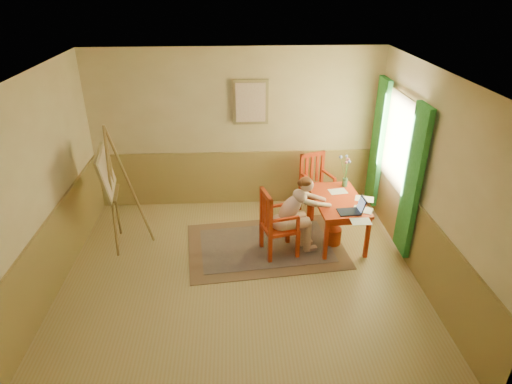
{
  "coord_description": "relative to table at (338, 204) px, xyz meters",
  "views": [
    {
      "loc": [
        -0.05,
        -4.93,
        3.84
      ],
      "look_at": [
        0.25,
        0.55,
        1.05
      ],
      "focal_mm": 30.32,
      "sensor_mm": 36.0,
      "label": 1
    }
  ],
  "objects": [
    {
      "name": "room",
      "position": [
        -1.54,
        -0.89,
        0.77
      ],
      "size": [
        5.04,
        4.54,
        2.84
      ],
      "color": "tan",
      "rests_on": "ground"
    },
    {
      "name": "wainscot",
      "position": [
        -1.54,
        -0.09,
        -0.13
      ],
      "size": [
        5.0,
        4.5,
        1.0
      ],
      "color": "tan",
      "rests_on": "room"
    },
    {
      "name": "window",
      "position": [
        0.87,
        0.21,
        0.71
      ],
      "size": [
        0.12,
        2.01,
        2.2
      ],
      "color": "white",
      "rests_on": "room"
    },
    {
      "name": "wall_portrait",
      "position": [
        -1.29,
        1.31,
        1.27
      ],
      "size": [
        0.6,
        0.05,
        0.76
      ],
      "color": "#968350",
      "rests_on": "room"
    },
    {
      "name": "rug",
      "position": [
        -1.13,
        -0.16,
        -0.62
      ],
      "size": [
        2.55,
        1.84,
        0.02
      ],
      "color": "#8C7251",
      "rests_on": "room"
    },
    {
      "name": "table",
      "position": [
        0.0,
        0.0,
        0.0
      ],
      "size": [
        0.79,
        1.24,
        0.72
      ],
      "color": "#C13814",
      "rests_on": "room"
    },
    {
      "name": "chair_left",
      "position": [
        -0.99,
        -0.36,
        -0.1
      ],
      "size": [
        0.58,
        0.57,
        1.06
      ],
      "color": "#C13814",
      "rests_on": "room"
    },
    {
      "name": "chair_back",
      "position": [
        -0.18,
        0.9,
        -0.1
      ],
      "size": [
        0.61,
        0.62,
        1.07
      ],
      "color": "#C13814",
      "rests_on": "room"
    },
    {
      "name": "figure",
      "position": [
        -0.71,
        -0.31,
        0.05
      ],
      "size": [
        0.95,
        0.52,
        1.23
      ],
      "color": "beige",
      "rests_on": "room"
    },
    {
      "name": "laptop",
      "position": [
        0.12,
        -0.42,
        0.14
      ],
      "size": [
        0.39,
        0.25,
        0.23
      ],
      "color": "#1E2338",
      "rests_on": "table"
    },
    {
      "name": "papers",
      "position": [
        0.22,
        -0.21,
        0.09
      ],
      "size": [
        0.67,
        1.16,
        0.0
      ],
      "color": "white",
      "rests_on": "table"
    },
    {
      "name": "vase",
      "position": [
        0.2,
        0.45,
        0.33
      ],
      "size": [
        0.19,
        0.28,
        0.53
      ],
      "color": "#3F724C",
      "rests_on": "table"
    },
    {
      "name": "wastebasket",
      "position": [
        -0.07,
        -0.15,
        -0.49
      ],
      "size": [
        0.3,
        0.3,
        0.27
      ],
      "primitive_type": "cylinder",
      "rotation": [
        0.0,
        0.0,
        0.23
      ],
      "color": "#AF3A15",
      "rests_on": "room"
    },
    {
      "name": "easel",
      "position": [
        -3.43,
        0.03,
        0.53
      ],
      "size": [
        0.71,
        0.88,
        1.96
      ],
      "color": "olive",
      "rests_on": "room"
    }
  ]
}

